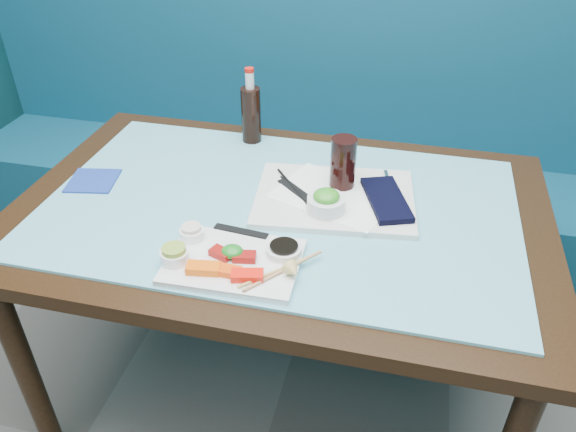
% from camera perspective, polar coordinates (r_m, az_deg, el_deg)
% --- Properties ---
extents(booth_bench, '(3.00, 0.56, 1.17)m').
position_cam_1_polar(booth_bench, '(2.37, 4.19, 4.30)').
color(booth_bench, navy).
rests_on(booth_bench, ground).
extents(dining_table, '(1.40, 0.90, 0.75)m').
position_cam_1_polar(dining_table, '(1.52, -0.87, -1.70)').
color(dining_table, black).
rests_on(dining_table, ground).
extents(glass_top, '(1.22, 0.76, 0.01)m').
position_cam_1_polar(glass_top, '(1.47, -0.90, 1.04)').
color(glass_top, '#63B4C7').
rests_on(glass_top, dining_table).
extents(sashimi_plate, '(0.30, 0.22, 0.02)m').
position_cam_1_polar(sashimi_plate, '(1.27, -5.56, -4.68)').
color(sashimi_plate, white).
rests_on(sashimi_plate, glass_top).
extents(salmon_left, '(0.08, 0.05, 0.02)m').
position_cam_1_polar(salmon_left, '(1.24, -8.60, -5.28)').
color(salmon_left, '#FF600A').
rests_on(salmon_left, sashimi_plate).
extents(salmon_mid, '(0.07, 0.03, 0.02)m').
position_cam_1_polar(salmon_mid, '(1.23, -6.32, -5.55)').
color(salmon_mid, '#FF4A0A').
rests_on(salmon_mid, sashimi_plate).
extents(salmon_right, '(0.08, 0.05, 0.02)m').
position_cam_1_polar(salmon_right, '(1.21, -4.15, -6.05)').
color(salmon_right, '#FF190A').
rests_on(salmon_right, sashimi_plate).
extents(tuna_left, '(0.06, 0.05, 0.02)m').
position_cam_1_polar(tuna_left, '(1.28, -6.81, -3.78)').
color(tuna_left, maroon).
rests_on(tuna_left, sashimi_plate).
extents(tuna_right, '(0.06, 0.04, 0.02)m').
position_cam_1_polar(tuna_right, '(1.26, -4.45, -4.15)').
color(tuna_right, maroon).
rests_on(tuna_right, sashimi_plate).
extents(seaweed_garnish, '(0.06, 0.06, 0.03)m').
position_cam_1_polar(seaweed_garnish, '(1.27, -5.69, -3.61)').
color(seaweed_garnish, '#1B751D').
rests_on(seaweed_garnish, sashimi_plate).
extents(ramekin_wasabi, '(0.07, 0.07, 0.03)m').
position_cam_1_polar(ramekin_wasabi, '(1.28, -11.44, -4.01)').
color(ramekin_wasabi, white).
rests_on(ramekin_wasabi, sashimi_plate).
extents(wasabi_fill, '(0.05, 0.05, 0.01)m').
position_cam_1_polar(wasabi_fill, '(1.27, -11.54, -3.34)').
color(wasabi_fill, olive).
rests_on(wasabi_fill, ramekin_wasabi).
extents(ramekin_ginger, '(0.07, 0.07, 0.02)m').
position_cam_1_polar(ramekin_ginger, '(1.34, -9.75, -1.78)').
color(ramekin_ginger, white).
rests_on(ramekin_ginger, sashimi_plate).
extents(ginger_fill, '(0.05, 0.05, 0.01)m').
position_cam_1_polar(ginger_fill, '(1.33, -9.82, -1.19)').
color(ginger_fill, beige).
rests_on(ginger_fill, ramekin_ginger).
extents(soy_dish, '(0.08, 0.08, 0.02)m').
position_cam_1_polar(soy_dish, '(1.28, -0.42, -3.47)').
color(soy_dish, white).
rests_on(soy_dish, sashimi_plate).
extents(soy_fill, '(0.08, 0.08, 0.01)m').
position_cam_1_polar(soy_fill, '(1.27, -0.42, -3.07)').
color(soy_fill, black).
rests_on(soy_fill, soy_dish).
extents(lemon_wedge, '(0.05, 0.05, 0.04)m').
position_cam_1_polar(lemon_wedge, '(1.20, 0.52, -5.61)').
color(lemon_wedge, '#D9C267').
rests_on(lemon_wedge, sashimi_plate).
extents(chopstick_sleeve, '(0.14, 0.03, 0.00)m').
position_cam_1_polar(chopstick_sleeve, '(1.35, -4.80, -1.53)').
color(chopstick_sleeve, black).
rests_on(chopstick_sleeve, sashimi_plate).
extents(wooden_chopstick_a, '(0.15, 0.16, 0.01)m').
position_cam_1_polar(wooden_chopstick_a, '(1.23, -0.92, -5.48)').
color(wooden_chopstick_a, tan).
rests_on(wooden_chopstick_a, sashimi_plate).
extents(wooden_chopstick_b, '(0.14, 0.17, 0.01)m').
position_cam_1_polar(wooden_chopstick_b, '(1.23, -0.46, -5.55)').
color(wooden_chopstick_b, tan).
rests_on(wooden_chopstick_b, sashimi_plate).
extents(serving_tray, '(0.45, 0.36, 0.02)m').
position_cam_1_polar(serving_tray, '(1.49, 4.74, 1.83)').
color(serving_tray, silver).
rests_on(serving_tray, glass_top).
extents(paper_placemat, '(0.36, 0.30, 0.00)m').
position_cam_1_polar(paper_placemat, '(1.49, 4.76, 2.11)').
color(paper_placemat, white).
rests_on(paper_placemat, serving_tray).
extents(seaweed_bowl, '(0.10, 0.10, 0.04)m').
position_cam_1_polar(seaweed_bowl, '(1.41, 3.89, 1.21)').
color(seaweed_bowl, silver).
rests_on(seaweed_bowl, serving_tray).
extents(seaweed_salad, '(0.07, 0.07, 0.03)m').
position_cam_1_polar(seaweed_salad, '(1.40, 3.92, 2.03)').
color(seaweed_salad, '#339221').
rests_on(seaweed_salad, seaweed_bowl).
extents(cola_glass, '(0.09, 0.09, 0.14)m').
position_cam_1_polar(cola_glass, '(1.50, 5.61, 5.40)').
color(cola_glass, black).
rests_on(cola_glass, serving_tray).
extents(navy_pouch, '(0.16, 0.22, 0.02)m').
position_cam_1_polar(navy_pouch, '(1.47, 9.95, 1.66)').
color(navy_pouch, black).
rests_on(navy_pouch, serving_tray).
extents(fork, '(0.03, 0.09, 0.01)m').
position_cam_1_polar(fork, '(1.56, 10.08, 3.64)').
color(fork, silver).
rests_on(fork, serving_tray).
extents(black_chopstick_a, '(0.16, 0.21, 0.01)m').
position_cam_1_polar(black_chopstick_a, '(1.49, 0.94, 2.47)').
color(black_chopstick_a, black).
rests_on(black_chopstick_a, serving_tray).
extents(black_chopstick_b, '(0.14, 0.14, 0.01)m').
position_cam_1_polar(black_chopstick_b, '(1.49, 1.24, 2.41)').
color(black_chopstick_b, black).
rests_on(black_chopstick_b, serving_tray).
extents(tray_sleeve, '(0.14, 0.13, 0.00)m').
position_cam_1_polar(tray_sleeve, '(1.49, 1.09, 2.42)').
color(tray_sleeve, black).
rests_on(tray_sleeve, serving_tray).
extents(cola_bottle_body, '(0.08, 0.08, 0.17)m').
position_cam_1_polar(cola_bottle_body, '(1.76, -3.77, 10.20)').
color(cola_bottle_body, black).
rests_on(cola_bottle_body, glass_top).
extents(cola_bottle_neck, '(0.03, 0.03, 0.05)m').
position_cam_1_polar(cola_bottle_neck, '(1.72, -3.91, 13.59)').
color(cola_bottle_neck, silver).
rests_on(cola_bottle_neck, cola_bottle_body).
extents(cola_bottle_cap, '(0.03, 0.03, 0.01)m').
position_cam_1_polar(cola_bottle_cap, '(1.71, -3.96, 14.58)').
color(cola_bottle_cap, red).
rests_on(cola_bottle_cap, cola_bottle_neck).
extents(blue_napkin, '(0.15, 0.15, 0.01)m').
position_cam_1_polar(blue_napkin, '(1.66, -19.20, 3.41)').
color(blue_napkin, navy).
rests_on(blue_napkin, glass_top).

